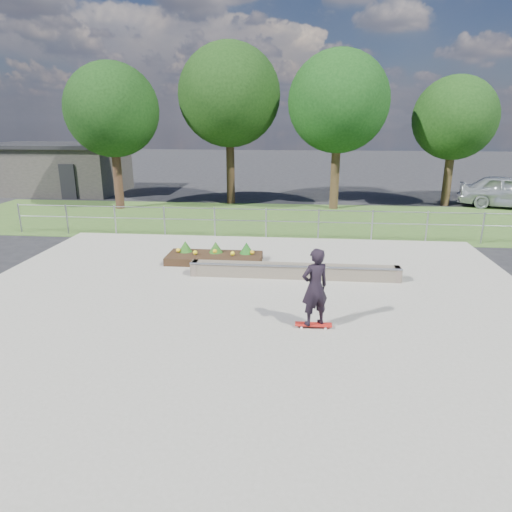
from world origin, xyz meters
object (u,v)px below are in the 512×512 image
at_px(grind_ledge, 294,271).
at_px(parked_car, 510,192).
at_px(planter_bed, 215,256).
at_px(skateboarder, 315,287).

relative_size(grind_ledge, parked_car, 1.20).
bearing_deg(planter_bed, parked_car, 38.98).
bearing_deg(planter_bed, grind_ledge, -26.90).
distance_m(grind_ledge, skateboarder, 3.37).
bearing_deg(parked_car, grind_ledge, 154.45).
height_order(planter_bed, skateboarder, skateboarder).
xyz_separation_m(skateboarder, parked_car, (10.45, 15.47, -0.15)).
distance_m(planter_bed, parked_car, 17.37).
height_order(grind_ledge, planter_bed, planter_bed).
relative_size(planter_bed, parked_car, 0.60).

